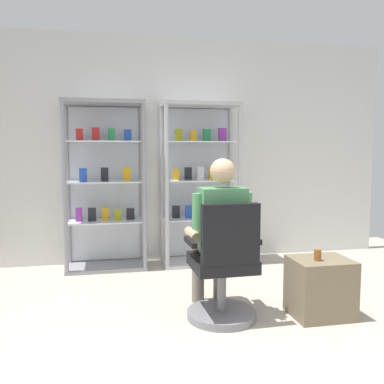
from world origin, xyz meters
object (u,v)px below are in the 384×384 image
at_px(office_chair, 224,272).
at_px(seated_shopkeeper, 218,229).
at_px(storage_crate, 320,287).
at_px(tea_glass, 318,255).
at_px(display_cabinet_right, 199,183).
at_px(display_cabinet_left, 105,185).

height_order(office_chair, seated_shopkeeper, seated_shopkeeper).
relative_size(storage_crate, tea_glass, 5.29).
height_order(display_cabinet_right, tea_glass, display_cabinet_right).
distance_m(office_chair, seated_shopkeeper, 0.36).
xyz_separation_m(display_cabinet_left, office_chair, (0.92, -1.75, -0.57)).
bearing_deg(office_chair, display_cabinet_right, 84.06).
relative_size(office_chair, tea_glass, 10.65).
xyz_separation_m(seated_shopkeeper, storage_crate, (0.80, -0.22, -0.47)).
xyz_separation_m(display_cabinet_left, seated_shopkeeper, (0.92, -1.59, -0.25)).
relative_size(display_cabinet_right, office_chair, 1.98).
bearing_deg(display_cabinet_right, office_chair, -95.94).
relative_size(display_cabinet_left, tea_glass, 21.09).
bearing_deg(display_cabinet_left, seated_shopkeeper, -60.00).
xyz_separation_m(storage_crate, tea_glass, (-0.05, -0.04, 0.28)).
distance_m(display_cabinet_left, display_cabinet_right, 1.10).
xyz_separation_m(office_chair, tea_glass, (0.75, -0.10, 0.13)).
relative_size(office_chair, storage_crate, 2.01).
height_order(seated_shopkeeper, storage_crate, seated_shopkeeper).
distance_m(display_cabinet_left, seated_shopkeeper, 1.85).
bearing_deg(tea_glass, display_cabinet_left, 132.06).
bearing_deg(seated_shopkeeper, tea_glass, -19.17).
relative_size(display_cabinet_left, display_cabinet_right, 1.00).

